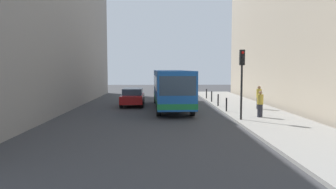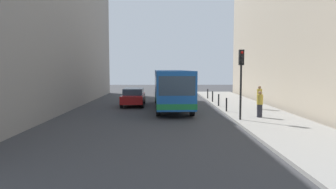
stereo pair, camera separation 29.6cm
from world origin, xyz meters
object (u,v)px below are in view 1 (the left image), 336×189
object	(u,v)px
bollard_near	(226,105)
pedestrian_near_signal	(260,104)
pedestrian_mid_sidewalk	(259,97)
bollard_farthest	(206,94)
bollard_mid	(218,100)
bus	(171,87)
bollard_far	(212,96)
car_beside_bus	(133,97)
traffic_light	(242,71)

from	to	relation	value
bollard_near	pedestrian_near_signal	bearing A→B (deg)	-60.59
pedestrian_mid_sidewalk	bollard_farthest	bearing A→B (deg)	-87.38
bollard_mid	bollard_farthest	xyz separation A→B (m)	(0.00, 6.34, 0.00)
bus	bollard_far	xyz separation A→B (m)	(3.81, 3.52, -1.10)
bollard_far	pedestrian_near_signal	bearing A→B (deg)	-80.45
car_beside_bus	bollard_farthest	xyz separation A→B (m)	(7.00, 4.86, -0.16)
bus	bollard_farthest	bearing A→B (deg)	-121.93
pedestrian_mid_sidewalk	pedestrian_near_signal	bearing A→B (deg)	58.23
bollard_far	bollard_farthest	size ratio (longest dim) A/B	1.00
bollard_near	bollard_farthest	size ratio (longest dim) A/B	1.00
pedestrian_near_signal	bollard_far	bearing A→B (deg)	152.40
bollard_near	pedestrian_mid_sidewalk	distance (m)	2.95
bus	traffic_light	distance (m)	7.64
car_beside_bus	pedestrian_mid_sidewalk	world-z (taller)	pedestrian_mid_sidewalk
pedestrian_near_signal	pedestrian_mid_sidewalk	xyz separation A→B (m)	(1.16, 3.88, 0.06)
bollard_near	bollard_farthest	bearing A→B (deg)	90.00
bollard_far	bollard_farthest	world-z (taller)	same
bollard_farthest	pedestrian_near_signal	bearing A→B (deg)	-82.90
car_beside_bus	bollard_farthest	bearing A→B (deg)	-146.06
pedestrian_near_signal	pedestrian_mid_sidewalk	world-z (taller)	pedestrian_mid_sidewalk
bollard_mid	car_beside_bus	bearing A→B (deg)	168.12
bus	traffic_light	size ratio (longest dim) A/B	2.71
bus	bollard_near	distance (m)	4.87
car_beside_bus	bollard_far	world-z (taller)	car_beside_bus
bollard_mid	pedestrian_near_signal	distance (m)	6.07
bollard_farthest	pedestrian_near_signal	xyz separation A→B (m)	(1.52, -12.20, 0.33)
bollard_farthest	bus	bearing A→B (deg)	-119.71
traffic_light	pedestrian_near_signal	distance (m)	2.65
pedestrian_near_signal	bollard_mid	bearing A→B (deg)	157.38
traffic_light	bollard_far	world-z (taller)	traffic_light
bollard_mid	pedestrian_near_signal	bearing A→B (deg)	-75.48
bus	pedestrian_mid_sidewalk	world-z (taller)	bus
bus	pedestrian_mid_sidewalk	distance (m)	6.73
car_beside_bus	bollard_near	bearing A→B (deg)	145.62
bollard_farthest	pedestrian_near_signal	world-z (taller)	pedestrian_near_signal
bollard_mid	pedestrian_mid_sidewalk	world-z (taller)	pedestrian_mid_sidewalk
bollard_near	bollard_far	size ratio (longest dim) A/B	1.00
bollard_mid	pedestrian_near_signal	xyz separation A→B (m)	(1.52, -5.86, 0.33)
bollard_mid	bollard_far	bearing A→B (deg)	90.00
car_beside_bus	bollard_far	distance (m)	7.21
pedestrian_mid_sidewalk	bollard_far	bearing A→B (deg)	-77.76
bus	bollard_far	bearing A→B (deg)	-139.55
bollard_near	pedestrian_mid_sidewalk	xyz separation A→B (m)	(2.67, 1.18, 0.39)
bollard_near	bollard_farthest	xyz separation A→B (m)	(0.00, 9.51, 0.00)
bollard_far	bus	bearing A→B (deg)	-137.33
bollard_far	car_beside_bus	bearing A→B (deg)	-166.39
bus	bollard_near	bearing A→B (deg)	141.29
bus	traffic_light	xyz separation A→B (m)	(3.91, -6.43, 1.28)
traffic_light	pedestrian_near_signal	xyz separation A→B (m)	(1.42, 0.92, -2.05)
traffic_light	bollard_mid	distance (m)	7.19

